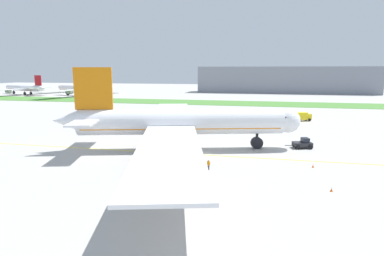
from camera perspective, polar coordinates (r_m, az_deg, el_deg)
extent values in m
plane|color=#ADAAA5|center=(60.86, 1.90, -4.67)|extent=(600.00, 600.00, 0.00)
cube|color=yellow|center=(60.38, 1.81, -4.79)|extent=(280.00, 0.36, 0.01)
cube|color=#4C8438|center=(155.64, 8.46, 4.37)|extent=(320.00, 24.00, 0.10)
cylinder|color=white|center=(63.26, -1.91, 1.13)|extent=(39.91, 15.34, 5.02)
cube|color=orange|center=(63.40, -1.90, 0.35)|extent=(38.26, 14.53, 0.60)
sphere|color=white|center=(67.06, 16.68, 1.23)|extent=(4.77, 4.77, 4.77)
cone|color=white|center=(66.70, -21.40, 1.23)|extent=(6.45, 5.57, 4.27)
cube|color=orange|center=(64.54, -17.13, 6.71)|extent=(7.08, 2.37, 8.04)
cube|color=white|center=(70.12, -16.52, 2.23)|extent=(6.35, 8.91, 0.35)
cube|color=white|center=(60.52, -18.74, 0.90)|extent=(6.35, 8.91, 0.35)
cube|color=white|center=(83.65, -3.49, 2.92)|extent=(17.93, 37.04, 0.40)
cube|color=white|center=(43.29, -4.13, -4.01)|extent=(17.93, 37.04, 0.40)
cylinder|color=#B7BABF|center=(75.85, -2.65, 1.01)|extent=(5.33, 3.92, 2.76)
cylinder|color=black|center=(75.89, -0.84, 1.02)|extent=(1.16, 2.91, 2.90)
cylinder|color=#B7BABF|center=(51.50, -2.57, -3.42)|extent=(5.33, 3.92, 2.76)
cylinder|color=black|center=(51.56, 0.09, -3.39)|extent=(1.16, 2.91, 2.90)
cylinder|color=black|center=(65.90, 11.45, -1.78)|extent=(0.53, 0.53, 1.95)
cylinder|color=black|center=(66.10, 11.42, -2.61)|extent=(2.58, 1.66, 2.39)
cylinder|color=black|center=(66.52, -4.68, -1.50)|extent=(0.53, 0.53, 1.95)
cylinder|color=black|center=(66.72, -4.67, -2.32)|extent=(2.58, 1.66, 2.39)
cylinder|color=black|center=(61.36, -4.84, -2.50)|extent=(0.53, 0.53, 1.95)
cylinder|color=black|center=(61.58, -4.83, -3.38)|extent=(2.58, 1.66, 2.39)
cube|color=black|center=(66.73, 16.10, 1.76)|extent=(2.69, 4.10, 0.90)
sphere|color=black|center=(67.15, -15.02, 1.71)|extent=(0.35, 0.35, 0.35)
sphere|color=black|center=(66.52, -12.18, 1.75)|extent=(0.35, 0.35, 0.35)
sphere|color=black|center=(66.05, -9.29, 1.79)|extent=(0.35, 0.35, 0.35)
sphere|color=black|center=(65.75, -6.36, 1.82)|extent=(0.35, 0.35, 0.35)
sphere|color=black|center=(65.62, -3.42, 1.85)|extent=(0.35, 0.35, 0.35)
sphere|color=black|center=(65.67, -0.47, 1.87)|extent=(0.35, 0.35, 0.35)
sphere|color=black|center=(65.89, 2.47, 1.89)|extent=(0.35, 0.35, 0.35)
sphere|color=black|center=(66.28, 5.38, 1.91)|extent=(0.35, 0.35, 0.35)
sphere|color=black|center=(66.84, 8.25, 1.92)|extent=(0.35, 0.35, 0.35)
sphere|color=black|center=(67.57, 11.06, 1.92)|extent=(0.35, 0.35, 0.35)
cube|color=#26262B|center=(69.06, 18.99, -2.71)|extent=(4.08, 3.08, 0.79)
cube|color=black|center=(69.09, 19.45, -2.02)|extent=(1.70, 1.96, 0.90)
cylinder|color=black|center=(68.16, 16.85, -2.97)|extent=(1.77, 0.59, 0.12)
cylinder|color=black|center=(67.69, 18.31, -3.27)|extent=(0.96, 0.57, 0.90)
cylinder|color=black|center=(69.69, 17.66, -2.86)|extent=(0.96, 0.57, 0.90)
cylinder|color=black|center=(68.64, 20.29, -3.21)|extent=(0.96, 0.57, 0.90)
cylinder|color=black|center=(70.62, 19.60, -2.80)|extent=(0.96, 0.57, 0.90)
cylinder|color=black|center=(51.51, 2.88, -6.99)|extent=(0.12, 0.12, 0.82)
cylinder|color=orange|center=(51.41, 2.76, -6.24)|extent=(0.10, 0.10, 0.52)
cylinder|color=black|center=(51.39, 3.03, -7.03)|extent=(0.12, 0.12, 0.82)
cylinder|color=orange|center=(51.10, 3.16, -6.35)|extent=(0.10, 0.10, 0.52)
cube|color=orange|center=(51.25, 2.96, -6.26)|extent=(0.49, 0.44, 0.58)
sphere|color=#8C6647|center=(51.13, 2.97, -5.82)|extent=(0.22, 0.22, 0.22)
cylinder|color=black|center=(48.89, 0.02, -7.94)|extent=(0.12, 0.12, 0.80)
cylinder|color=#BFE519|center=(48.58, 0.12, -7.25)|extent=(0.09, 0.09, 0.51)
cylinder|color=black|center=(49.04, -0.11, -7.89)|extent=(0.12, 0.12, 0.80)
cylinder|color=#BFE519|center=(48.95, -0.20, -7.11)|extent=(0.09, 0.09, 0.51)
cube|color=#BFE519|center=(48.75, -0.04, -7.15)|extent=(0.47, 0.46, 0.57)
sphere|color=tan|center=(48.63, -0.04, -6.69)|extent=(0.22, 0.22, 0.22)
cube|color=#F2590C|center=(56.40, 20.67, -6.54)|extent=(0.36, 0.36, 0.03)
cone|color=#F2590C|center=(56.32, 20.69, -6.26)|extent=(0.28, 0.28, 0.55)
cylinder|color=white|center=(56.31, 20.69, -6.23)|extent=(0.17, 0.17, 0.06)
cube|color=#F2590C|center=(46.61, 23.51, -10.26)|extent=(0.36, 0.36, 0.03)
cone|color=#F2590C|center=(46.52, 23.54, -9.92)|extent=(0.28, 0.28, 0.55)
cylinder|color=white|center=(46.51, 23.54, -9.89)|extent=(0.17, 0.17, 0.06)
cube|color=yellow|center=(105.53, 18.69, 2.03)|extent=(4.45, 3.41, 2.25)
cube|color=yellow|center=(106.74, 19.89, 1.92)|extent=(2.17, 2.46, 1.77)
cube|color=#263347|center=(107.04, 20.24, 2.11)|extent=(0.72, 1.70, 0.78)
cylinder|color=black|center=(107.79, 19.59, 1.53)|extent=(0.95, 0.61, 0.90)
cylinder|color=black|center=(105.94, 20.14, 1.36)|extent=(0.95, 0.61, 0.90)
cylinder|color=black|center=(106.17, 17.92, 1.50)|extent=(0.95, 0.61, 0.90)
cylinder|color=black|center=(104.30, 18.44, 1.33)|extent=(0.95, 0.61, 0.90)
cube|color=#B21E19|center=(98.97, -12.52, 1.80)|extent=(3.59, 2.37, 2.18)
cube|color=#B21E19|center=(97.94, -11.40, 1.62)|extent=(1.49, 2.12, 1.75)
cube|color=#263347|center=(97.60, -11.08, 1.81)|extent=(0.22, 1.77, 0.77)
cylinder|color=black|center=(98.99, -11.09, 1.21)|extent=(0.92, 0.37, 0.90)
cylinder|color=black|center=(97.17, -11.67, 1.02)|extent=(0.92, 0.37, 0.90)
cylinder|color=black|center=(100.45, -12.63, 1.28)|extent=(0.92, 0.37, 0.90)
cylinder|color=black|center=(98.65, -13.23, 1.10)|extent=(0.92, 0.37, 0.90)
cylinder|color=white|center=(234.84, -27.54, 6.34)|extent=(35.30, 16.33, 3.88)
cube|color=#B20C14|center=(234.87, -27.53, 6.17)|extent=(33.83, 15.54, 0.47)
sphere|color=white|center=(251.67, -29.73, 6.33)|extent=(3.69, 3.69, 3.69)
cone|color=white|center=(217.80, -24.94, 6.40)|extent=(5.16, 4.59, 3.30)
cube|color=#B20C14|center=(221.55, -25.68, 7.63)|extent=(6.25, 2.65, 6.21)
cube|color=white|center=(219.10, -26.35, 6.38)|extent=(5.91, 7.21, 0.27)
cube|color=white|center=(223.17, -24.64, 6.57)|extent=(5.91, 7.21, 0.27)
cube|color=white|center=(242.88, -23.57, 6.62)|extent=(18.90, 33.34, 0.31)
cylinder|color=#B7BABF|center=(229.09, -29.79, 5.66)|extent=(4.20, 3.29, 2.13)
cylinder|color=black|center=(230.72, -30.00, 5.66)|extent=(1.09, 2.21, 2.24)
cylinder|color=#B7BABF|center=(239.88, -25.16, 6.18)|extent=(4.20, 3.29, 2.13)
cylinder|color=black|center=(241.45, -25.39, 6.19)|extent=(1.09, 2.21, 2.24)
cylinder|color=black|center=(247.02, -29.08, 5.71)|extent=(0.41, 0.41, 1.50)
cylinder|color=black|center=(247.06, -29.07, 5.54)|extent=(2.02, 1.42, 1.84)
cylinder|color=black|center=(231.46, -27.57, 5.62)|extent=(0.41, 0.41, 1.50)
cylinder|color=black|center=(231.51, -27.55, 5.44)|extent=(2.02, 1.42, 1.84)
cylinder|color=black|center=(233.49, -26.70, 5.72)|extent=(0.41, 0.41, 1.50)
cylinder|color=black|center=(233.54, -26.68, 5.54)|extent=(2.02, 1.42, 1.84)
cylinder|color=white|center=(209.62, -18.93, 6.70)|extent=(33.48, 12.90, 4.20)
cube|color=orange|center=(209.66, -18.92, 6.50)|extent=(32.09, 12.22, 0.50)
sphere|color=white|center=(222.97, -22.12, 6.68)|extent=(3.99, 3.99, 3.99)
cone|color=white|center=(196.50, -15.15, 6.79)|extent=(5.39, 4.66, 3.57)
cube|color=orange|center=(199.42, -16.20, 8.27)|extent=(5.94, 2.00, 6.71)
cube|color=white|center=(196.13, -16.84, 6.79)|extent=(5.33, 7.45, 0.29)
cube|color=white|center=(202.20, -15.17, 6.97)|extent=(5.33, 7.45, 0.29)
cube|color=white|center=(196.95, -22.22, 6.15)|extent=(15.09, 31.08, 0.34)
cube|color=white|center=(220.67, -15.36, 6.90)|extent=(15.09, 31.08, 0.34)
cylinder|color=#B7BABF|center=(202.22, -20.91, 5.96)|extent=(4.45, 3.28, 2.31)
cylinder|color=black|center=(203.72, -21.28, 5.96)|extent=(0.97, 2.43, 2.42)
cylinder|color=#B7BABF|center=(216.53, -16.77, 6.44)|extent=(4.45, 3.28, 2.31)
cylinder|color=black|center=(217.93, -17.15, 6.44)|extent=(0.97, 2.43, 2.42)
cylinder|color=black|center=(219.21, -21.19, 5.93)|extent=(0.44, 0.44, 1.63)
cylinder|color=black|center=(219.26, -21.18, 5.72)|extent=(2.16, 1.39, 1.99)
cylinder|color=black|center=(206.34, -18.81, 5.85)|extent=(0.44, 0.44, 1.63)
cylinder|color=black|center=(206.40, -18.80, 5.62)|extent=(2.16, 1.39, 1.99)
cylinder|color=black|center=(209.39, -17.93, 5.95)|extent=(0.44, 0.44, 1.63)
cylinder|color=black|center=(209.45, -17.92, 5.73)|extent=(2.16, 1.39, 1.99)
cube|color=gray|center=(233.46, 16.14, 8.21)|extent=(118.92, 20.00, 18.00)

